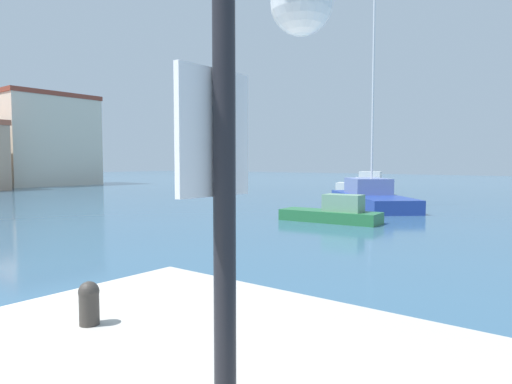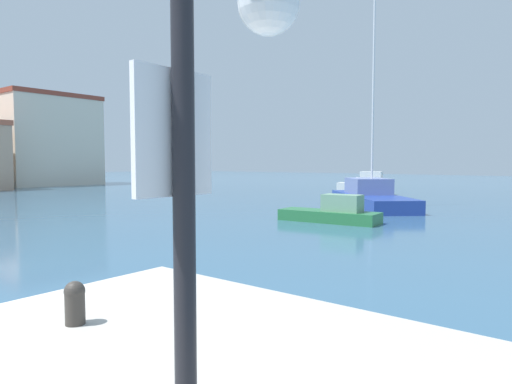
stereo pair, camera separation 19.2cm
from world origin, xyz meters
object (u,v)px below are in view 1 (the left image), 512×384
at_px(motorboat_green_distant_east, 333,213).
at_px(mooring_bollard, 89,302).
at_px(motorboat_white_distant_north, 365,186).
at_px(sailboat_blue_near_pier, 370,196).
at_px(lamppost, 223,14).

bearing_deg(motorboat_green_distant_east, mooring_bollard, -160.70).
bearing_deg(motorboat_white_distant_north, sailboat_blue_near_pier, -153.81).
bearing_deg(sailboat_blue_near_pier, motorboat_green_distant_east, -168.13).
distance_m(lamppost, motorboat_green_distant_east, 18.97).
relative_size(motorboat_green_distant_east, motorboat_white_distant_north, 1.01).
xyz_separation_m(mooring_bollard, motorboat_green_distant_east, (15.52, 5.43, -0.79)).
bearing_deg(motorboat_green_distant_east, lamppost, -153.17).
bearing_deg(sailboat_blue_near_pier, motorboat_white_distant_north, 26.19).
relative_size(lamppost, motorboat_green_distant_east, 0.82).
bearing_deg(lamppost, sailboat_blue_near_pier, 22.48).
distance_m(mooring_bollard, motorboat_green_distant_east, 16.46).
bearing_deg(lamppost, mooring_bollard, 68.29).
height_order(lamppost, sailboat_blue_near_pier, sailboat_blue_near_pier).
xyz_separation_m(motorboat_white_distant_north, sailboat_blue_near_pier, (-9.55, -4.70, -0.06)).
bearing_deg(lamppost, motorboat_green_distant_east, 26.83).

